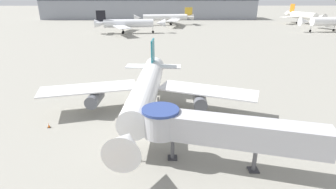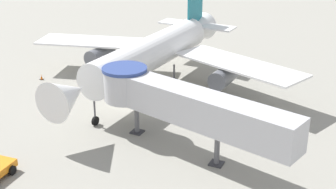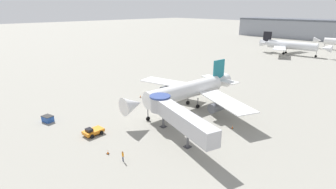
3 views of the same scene
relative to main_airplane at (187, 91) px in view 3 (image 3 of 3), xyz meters
name	(u,v)px [view 3 (image 3 of 3)]	position (x,y,z in m)	size (l,w,h in m)	color
ground_plane	(171,114)	(-0.12, -5.19, -4.24)	(800.00, 800.00, 0.00)	gray
main_airplane	(187,91)	(0.00, 0.00, 0.00)	(34.32, 30.63, 10.04)	white
jet_bridge	(176,115)	(8.34, -12.06, 0.16)	(18.91, 7.76, 6.08)	#B7B7BC
pushback_tug_orange	(93,131)	(-2.71, -22.51, -3.55)	(2.70, 3.75, 1.48)	orange
service_container_blue	(48,119)	(-14.38, -26.43, -3.59)	(2.58, 2.13, 1.29)	#234C9E
traffic_cone_starboard_wing	(232,127)	(13.39, -1.54, -3.93)	(0.39, 0.39, 0.64)	black
traffic_cone_apron_front	(108,152)	(5.02, -24.03, -3.90)	(0.43, 0.43, 0.71)	black
traffic_cone_port_wing	(140,96)	(-13.57, -3.23, -3.91)	(0.42, 0.42, 0.69)	black
ground_crew_marshaller	(123,155)	(8.43, -23.44, -3.22)	(0.38, 0.28, 1.76)	#1E2338
background_jet_black_tail	(290,45)	(-14.93, 90.72, 0.37)	(33.11, 31.56, 10.49)	silver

